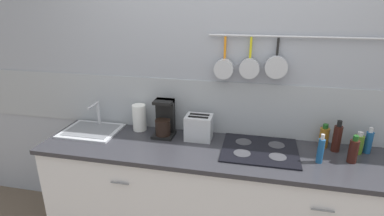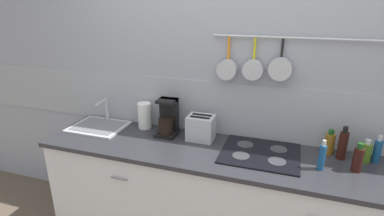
{
  "view_description": "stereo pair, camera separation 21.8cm",
  "coord_description": "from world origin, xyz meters",
  "px_view_note": "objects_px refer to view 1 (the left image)",
  "views": [
    {
      "loc": [
        0.22,
        -2.0,
        1.95
      ],
      "look_at": [
        -0.22,
        0.0,
        1.21
      ],
      "focal_mm": 28.0,
      "sensor_mm": 36.0,
      "label": 1
    },
    {
      "loc": [
        0.43,
        -1.95,
        1.95
      ],
      "look_at": [
        -0.22,
        0.0,
        1.21
      ],
      "focal_mm": 28.0,
      "sensor_mm": 36.0,
      "label": 2
    }
  ],
  "objects_px": {
    "coffee_maker": "(164,121)",
    "bottle_vinegar": "(321,150)",
    "paper_towel_roll": "(139,118)",
    "bottle_hot_sauce": "(358,144)",
    "bottle_olive_oil": "(369,142)",
    "bottle_sesame_oil": "(324,137)",
    "bottle_cooking_wine": "(337,138)",
    "toaster": "(199,127)",
    "bottle_dish_soap": "(353,151)"
  },
  "relations": [
    {
      "from": "bottle_vinegar",
      "to": "bottle_sesame_oil",
      "type": "relative_size",
      "value": 1.14
    },
    {
      "from": "toaster",
      "to": "bottle_vinegar",
      "type": "height_order",
      "value": "bottle_vinegar"
    },
    {
      "from": "paper_towel_roll",
      "to": "bottle_sesame_oil",
      "type": "xyz_separation_m",
      "value": [
        1.49,
        -0.0,
        -0.03
      ]
    },
    {
      "from": "bottle_sesame_oil",
      "to": "bottle_olive_oil",
      "type": "xyz_separation_m",
      "value": [
        0.3,
        -0.03,
        0.01
      ]
    },
    {
      "from": "bottle_vinegar",
      "to": "bottle_cooking_wine",
      "type": "height_order",
      "value": "bottle_cooking_wine"
    },
    {
      "from": "bottle_dish_soap",
      "to": "bottle_vinegar",
      "type": "bearing_deg",
      "value": -166.44
    },
    {
      "from": "paper_towel_roll",
      "to": "bottle_hot_sauce",
      "type": "height_order",
      "value": "paper_towel_roll"
    },
    {
      "from": "bottle_sesame_oil",
      "to": "bottle_olive_oil",
      "type": "relative_size",
      "value": 0.93
    },
    {
      "from": "bottle_dish_soap",
      "to": "bottle_olive_oil",
      "type": "bearing_deg",
      "value": 49.7
    },
    {
      "from": "bottle_olive_oil",
      "to": "bottle_hot_sauce",
      "type": "bearing_deg",
      "value": -163.48
    },
    {
      "from": "coffee_maker",
      "to": "bottle_sesame_oil",
      "type": "distance_m",
      "value": 1.25
    },
    {
      "from": "bottle_dish_soap",
      "to": "bottle_olive_oil",
      "type": "distance_m",
      "value": 0.23
    },
    {
      "from": "paper_towel_roll",
      "to": "bottle_vinegar",
      "type": "height_order",
      "value": "paper_towel_roll"
    },
    {
      "from": "paper_towel_roll",
      "to": "bottle_vinegar",
      "type": "relative_size",
      "value": 1.06
    },
    {
      "from": "bottle_sesame_oil",
      "to": "bottle_dish_soap",
      "type": "bearing_deg",
      "value": -53.66
    },
    {
      "from": "bottle_vinegar",
      "to": "bottle_olive_oil",
      "type": "relative_size",
      "value": 1.07
    },
    {
      "from": "toaster",
      "to": "bottle_olive_oil",
      "type": "bearing_deg",
      "value": 1.62
    },
    {
      "from": "toaster",
      "to": "bottle_vinegar",
      "type": "xyz_separation_m",
      "value": [
        0.89,
        -0.19,
        -0.01
      ]
    },
    {
      "from": "coffee_maker",
      "to": "bottle_vinegar",
      "type": "xyz_separation_m",
      "value": [
        1.18,
        -0.2,
        -0.03
      ]
    },
    {
      "from": "coffee_maker",
      "to": "bottle_cooking_wine",
      "type": "distance_m",
      "value": 1.33
    },
    {
      "from": "toaster",
      "to": "bottle_hot_sauce",
      "type": "bearing_deg",
      "value": 0.7
    },
    {
      "from": "toaster",
      "to": "bottle_hot_sauce",
      "type": "distance_m",
      "value": 1.19
    },
    {
      "from": "bottle_vinegar",
      "to": "bottle_dish_soap",
      "type": "relative_size",
      "value": 1.06
    },
    {
      "from": "paper_towel_roll",
      "to": "bottle_vinegar",
      "type": "xyz_separation_m",
      "value": [
        1.42,
        -0.26,
        -0.02
      ]
    },
    {
      "from": "coffee_maker",
      "to": "bottle_olive_oil",
      "type": "bearing_deg",
      "value": 1.0
    },
    {
      "from": "coffee_maker",
      "to": "bottle_hot_sauce",
      "type": "xyz_separation_m",
      "value": [
        1.48,
        0.01,
        -0.05
      ]
    },
    {
      "from": "bottle_hot_sauce",
      "to": "bottle_vinegar",
      "type": "bearing_deg",
      "value": -145.19
    },
    {
      "from": "coffee_maker",
      "to": "bottle_cooking_wine",
      "type": "height_order",
      "value": "coffee_maker"
    },
    {
      "from": "paper_towel_roll",
      "to": "bottle_olive_oil",
      "type": "distance_m",
      "value": 1.79
    },
    {
      "from": "bottle_dish_soap",
      "to": "toaster",
      "type": "bearing_deg",
      "value": 172.84
    },
    {
      "from": "toaster",
      "to": "coffee_maker",
      "type": "bearing_deg",
      "value": 178.29
    },
    {
      "from": "paper_towel_roll",
      "to": "bottle_hot_sauce",
      "type": "bearing_deg",
      "value": -1.78
    },
    {
      "from": "paper_towel_roll",
      "to": "bottle_vinegar",
      "type": "distance_m",
      "value": 1.45
    },
    {
      "from": "paper_towel_roll",
      "to": "bottle_sesame_oil",
      "type": "relative_size",
      "value": 1.21
    },
    {
      "from": "bottle_olive_oil",
      "to": "bottle_cooking_wine",
      "type": "bearing_deg",
      "value": -174.47
    },
    {
      "from": "bottle_hot_sauce",
      "to": "bottle_olive_oil",
      "type": "bearing_deg",
      "value": 16.52
    },
    {
      "from": "bottle_cooking_wine",
      "to": "bottle_dish_soap",
      "type": "relative_size",
      "value": 1.21
    },
    {
      "from": "toaster",
      "to": "bottle_hot_sauce",
      "type": "xyz_separation_m",
      "value": [
        1.19,
        0.01,
        -0.03
      ]
    },
    {
      "from": "bottle_vinegar",
      "to": "bottle_cooking_wine",
      "type": "distance_m",
      "value": 0.25
    },
    {
      "from": "bottle_vinegar",
      "to": "bottle_sesame_oil",
      "type": "bearing_deg",
      "value": 75.05
    },
    {
      "from": "bottle_sesame_oil",
      "to": "bottle_hot_sauce",
      "type": "xyz_separation_m",
      "value": [
        0.23,
        -0.05,
        -0.01
      ]
    },
    {
      "from": "bottle_sesame_oil",
      "to": "bottle_olive_oil",
      "type": "bearing_deg",
      "value": -5.92
    },
    {
      "from": "bottle_dish_soap",
      "to": "bottle_cooking_wine",
      "type": "bearing_deg",
      "value": 115.7
    },
    {
      "from": "bottle_cooking_wine",
      "to": "bottle_hot_sauce",
      "type": "relative_size",
      "value": 1.44
    },
    {
      "from": "bottle_sesame_oil",
      "to": "bottle_cooking_wine",
      "type": "xyz_separation_m",
      "value": [
        0.08,
        -0.05,
        0.02
      ]
    },
    {
      "from": "coffee_maker",
      "to": "bottle_sesame_oil",
      "type": "height_order",
      "value": "coffee_maker"
    },
    {
      "from": "toaster",
      "to": "bottle_cooking_wine",
      "type": "height_order",
      "value": "bottle_cooking_wine"
    },
    {
      "from": "bottle_dish_soap",
      "to": "bottle_olive_oil",
      "type": "relative_size",
      "value": 1.01
    },
    {
      "from": "bottle_olive_oil",
      "to": "coffee_maker",
      "type": "bearing_deg",
      "value": -179.0
    },
    {
      "from": "paper_towel_roll",
      "to": "bottle_hot_sauce",
      "type": "relative_size",
      "value": 1.34
    }
  ]
}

